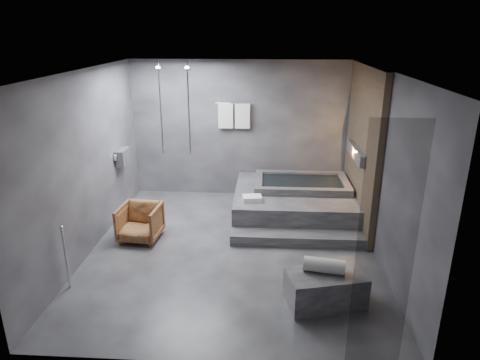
{
  "coord_description": "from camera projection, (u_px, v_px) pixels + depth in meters",
  "views": [
    {
      "loc": [
        0.5,
        -6.11,
        3.36
      ],
      "look_at": [
        0.1,
        0.3,
        1.08
      ],
      "focal_mm": 32.0,
      "sensor_mm": 36.0,
      "label": 1
    }
  ],
  "objects": [
    {
      "name": "room",
      "position": [
        259.0,
        142.0,
        6.52
      ],
      "size": [
        5.0,
        5.04,
        2.82
      ],
      "color": "#2A2A2C",
      "rests_on": "ground"
    },
    {
      "name": "rolled_towel",
      "position": [
        324.0,
        266.0,
        5.41
      ],
      "size": [
        0.54,
        0.28,
        0.19
      ],
      "primitive_type": "cylinder",
      "rotation": [
        0.0,
        1.57,
        -0.18
      ],
      "color": "silver",
      "rests_on": "concrete_bench"
    },
    {
      "name": "deck_towel",
      "position": [
        252.0,
        198.0,
        7.52
      ],
      "size": [
        0.36,
        0.29,
        0.09
      ],
      "primitive_type": "cube",
      "rotation": [
        0.0,
        0.0,
        0.14
      ],
      "color": "white",
      "rests_on": "tub_deck"
    },
    {
      "name": "tub_step",
      "position": [
        297.0,
        238.0,
        7.06
      ],
      "size": [
        2.2,
        0.36,
        0.18
      ],
      "primitive_type": "cube",
      "color": "#2F2E31",
      "rests_on": "ground"
    },
    {
      "name": "concrete_bench",
      "position": [
        325.0,
        289.0,
        5.47
      ],
      "size": [
        1.07,
        0.75,
        0.44
      ],
      "primitive_type": "cube",
      "rotation": [
        0.0,
        0.0,
        0.24
      ],
      "color": "#323234",
      "rests_on": "ground"
    },
    {
      "name": "tub_deck",
      "position": [
        293.0,
        202.0,
        8.12
      ],
      "size": [
        2.2,
        2.0,
        0.5
      ],
      "primitive_type": "cube",
      "color": "#2F2E31",
      "rests_on": "ground"
    },
    {
      "name": "driftwood_chair",
      "position": [
        140.0,
        222.0,
        7.15
      ],
      "size": [
        0.7,
        0.72,
        0.61
      ],
      "primitive_type": "imported",
      "rotation": [
        0.0,
        0.0,
        -0.09
      ],
      "color": "#4A2812",
      "rests_on": "ground"
    }
  ]
}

